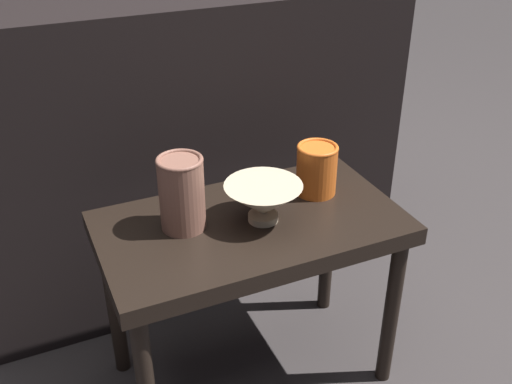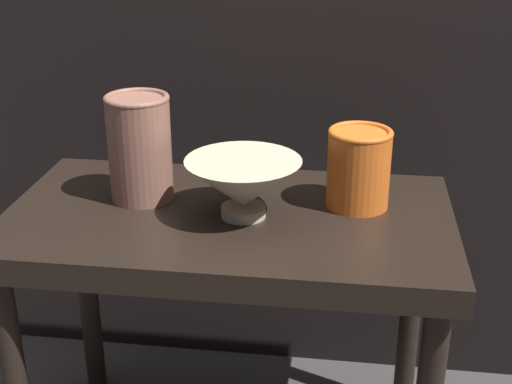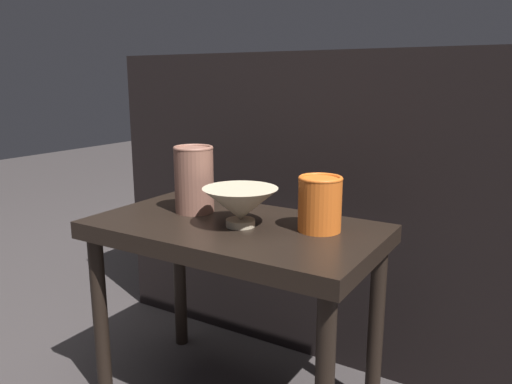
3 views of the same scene
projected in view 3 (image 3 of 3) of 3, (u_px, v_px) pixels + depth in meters
name	position (u px, v px, depth m)	size (l,w,h in m)	color
table	(235.00, 249.00, 1.14)	(0.66, 0.37, 0.46)	black
couch_backdrop	(327.00, 193.00, 1.58)	(1.18, 0.50, 0.84)	black
bowl	(240.00, 204.00, 1.09)	(0.17, 0.17, 0.09)	#C1B293
vase_textured_left	(194.00, 178.00, 1.21)	(0.10, 0.10, 0.16)	brown
vase_colorful_right	(320.00, 203.00, 1.06)	(0.09, 0.09, 0.12)	orange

